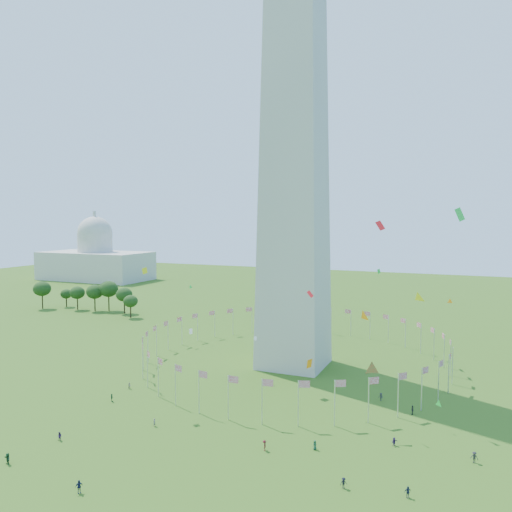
# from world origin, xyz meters

# --- Properties ---
(ground) EXTENTS (600.00, 600.00, 0.00)m
(ground) POSITION_xyz_m (0.00, 0.00, 0.00)
(ground) COLOR #2D5313
(ground) RESTS_ON ground
(washington_monument) EXTENTS (16.80, 16.80, 169.00)m
(washington_monument) POSITION_xyz_m (0.00, 50.00, 84.50)
(washington_monument) COLOR beige
(washington_monument) RESTS_ON ground
(flag_ring) EXTENTS (80.24, 80.24, 9.00)m
(flag_ring) POSITION_xyz_m (-0.00, 50.00, 4.50)
(flag_ring) COLOR silver
(flag_ring) RESTS_ON ground
(capitol_building) EXTENTS (70.00, 35.00, 46.00)m
(capitol_building) POSITION_xyz_m (-180.00, 180.00, 23.00)
(capitol_building) COLOR beige
(capitol_building) RESTS_ON ground
(crowd) EXTENTS (84.85, 67.75, 1.98)m
(crowd) POSITION_xyz_m (15.00, 0.25, 0.87)
(crowd) COLOR #262626
(crowd) RESTS_ON ground
(kites_aloft) EXTENTS (111.15, 84.20, 37.25)m
(kites_aloft) POSITION_xyz_m (20.74, 21.54, 18.98)
(kites_aloft) COLOR yellow
(kites_aloft) RESTS_ON ground
(tree_line_west) EXTENTS (55.05, 15.71, 12.66)m
(tree_line_west) POSITION_xyz_m (-105.71, 91.08, 5.53)
(tree_line_west) COLOR #264D19
(tree_line_west) RESTS_ON ground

